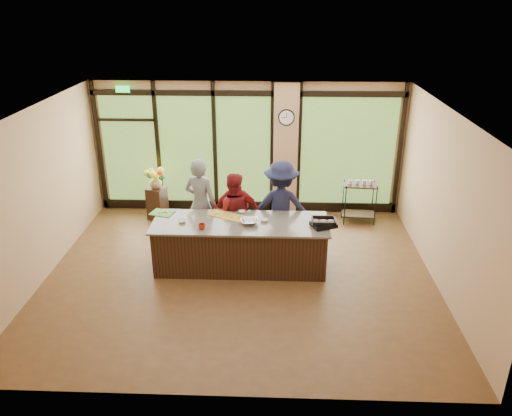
# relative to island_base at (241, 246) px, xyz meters

# --- Properties ---
(floor) EXTENTS (7.00, 7.00, 0.00)m
(floor) POSITION_rel_island_base_xyz_m (0.00, -0.30, -0.44)
(floor) COLOR brown
(floor) RESTS_ON ground
(ceiling) EXTENTS (7.00, 7.00, 0.00)m
(ceiling) POSITION_rel_island_base_xyz_m (0.00, -0.30, 2.56)
(ceiling) COLOR white
(ceiling) RESTS_ON back_wall
(back_wall) EXTENTS (7.00, 0.00, 7.00)m
(back_wall) POSITION_rel_island_base_xyz_m (0.00, 2.70, 1.06)
(back_wall) COLOR tan
(back_wall) RESTS_ON floor
(left_wall) EXTENTS (0.00, 6.00, 6.00)m
(left_wall) POSITION_rel_island_base_xyz_m (-3.50, -0.30, 1.06)
(left_wall) COLOR tan
(left_wall) RESTS_ON floor
(right_wall) EXTENTS (0.00, 6.00, 6.00)m
(right_wall) POSITION_rel_island_base_xyz_m (3.50, -0.30, 1.06)
(right_wall) COLOR tan
(right_wall) RESTS_ON floor
(window_wall) EXTENTS (6.90, 0.12, 3.00)m
(window_wall) POSITION_rel_island_base_xyz_m (0.16, 2.65, 0.95)
(window_wall) COLOR tan
(window_wall) RESTS_ON floor
(island_base) EXTENTS (3.10, 1.00, 0.88)m
(island_base) POSITION_rel_island_base_xyz_m (0.00, 0.00, 0.00)
(island_base) COLOR #321C10
(island_base) RESTS_ON floor
(countertop) EXTENTS (3.20, 1.10, 0.04)m
(countertop) POSITION_rel_island_base_xyz_m (0.00, 0.00, 0.46)
(countertop) COLOR gray
(countertop) RESTS_ON island_base
(wall_clock) EXTENTS (0.36, 0.04, 0.36)m
(wall_clock) POSITION_rel_island_base_xyz_m (0.85, 2.57, 1.81)
(wall_clock) COLOR black
(wall_clock) RESTS_ON window_wall
(cook_left) EXTENTS (0.80, 0.67, 1.87)m
(cook_left) POSITION_rel_island_base_xyz_m (-0.83, 0.78, 0.49)
(cook_left) COLOR slate
(cook_left) RESTS_ON floor
(cook_midleft) EXTENTS (0.79, 0.62, 1.61)m
(cook_midleft) POSITION_rel_island_base_xyz_m (-0.19, 0.70, 0.36)
(cook_midleft) COLOR maroon
(cook_midleft) RESTS_ON floor
(cook_midright) EXTENTS (0.96, 0.45, 1.59)m
(cook_midright) POSITION_rel_island_base_xyz_m (-0.11, 0.71, 0.36)
(cook_midright) COLOR maroon
(cook_midright) RESTS_ON floor
(cook_right) EXTENTS (1.21, 0.73, 1.84)m
(cook_right) POSITION_rel_island_base_xyz_m (0.75, 0.76, 0.48)
(cook_right) COLOR #1A1D3A
(cook_right) RESTS_ON floor
(roasting_pan) EXTENTS (0.50, 0.45, 0.07)m
(roasting_pan) POSITION_rel_island_base_xyz_m (1.50, -0.12, 0.52)
(roasting_pan) COLOR black
(roasting_pan) RESTS_ON countertop
(mixing_bowl) EXTENTS (0.35, 0.35, 0.08)m
(mixing_bowl) POSITION_rel_island_base_xyz_m (0.17, -0.06, 0.52)
(mixing_bowl) COLOR silver
(mixing_bowl) RESTS_ON countertop
(cutting_board_left) EXTENTS (0.49, 0.42, 0.01)m
(cutting_board_left) POSITION_rel_island_base_xyz_m (-1.50, 0.34, 0.49)
(cutting_board_left) COLOR #479235
(cutting_board_left) RESTS_ON countertop
(cutting_board_center) EXTENTS (0.49, 0.44, 0.01)m
(cutting_board_center) POSITION_rel_island_base_xyz_m (-0.41, 0.34, 0.49)
(cutting_board_center) COLOR gold
(cutting_board_center) RESTS_ON countertop
(cutting_board_right) EXTENTS (0.48, 0.42, 0.01)m
(cutting_board_right) POSITION_rel_island_base_xyz_m (-0.12, 0.18, 0.49)
(cutting_board_right) COLOR gold
(cutting_board_right) RESTS_ON countertop
(prep_bowl_near) EXTENTS (0.17, 0.17, 0.04)m
(prep_bowl_near) POSITION_rel_island_base_xyz_m (-1.05, -0.05, 0.50)
(prep_bowl_near) COLOR white
(prep_bowl_near) RESTS_ON countertop
(prep_bowl_mid) EXTENTS (0.18, 0.18, 0.04)m
(prep_bowl_mid) POSITION_rel_island_base_xyz_m (0.44, 0.05, 0.50)
(prep_bowl_mid) COLOR white
(prep_bowl_mid) RESTS_ON countertop
(prep_bowl_far) EXTENTS (0.16, 0.16, 0.03)m
(prep_bowl_far) POSITION_rel_island_base_xyz_m (-0.00, 0.43, 0.50)
(prep_bowl_far) COLOR white
(prep_bowl_far) RESTS_ON countertop
(red_ramekin) EXTENTS (0.16, 0.16, 0.10)m
(red_ramekin) POSITION_rel_island_base_xyz_m (-0.66, -0.31, 0.53)
(red_ramekin) COLOR #A02210
(red_ramekin) RESTS_ON countertop
(flower_stand) EXTENTS (0.47, 0.47, 0.74)m
(flower_stand) POSITION_rel_island_base_xyz_m (-2.03, 2.11, -0.07)
(flower_stand) COLOR #321C10
(flower_stand) RESTS_ON floor
(flower_vase) EXTENTS (0.33, 0.33, 0.29)m
(flower_vase) POSITION_rel_island_base_xyz_m (-2.03, 2.11, 0.45)
(flower_vase) COLOR #9B8054
(flower_vase) RESTS_ON flower_stand
(bar_cart) EXTENTS (0.75, 0.46, 0.99)m
(bar_cart) POSITION_rel_island_base_xyz_m (2.50, 2.10, 0.16)
(bar_cart) COLOR #321C10
(bar_cart) RESTS_ON floor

